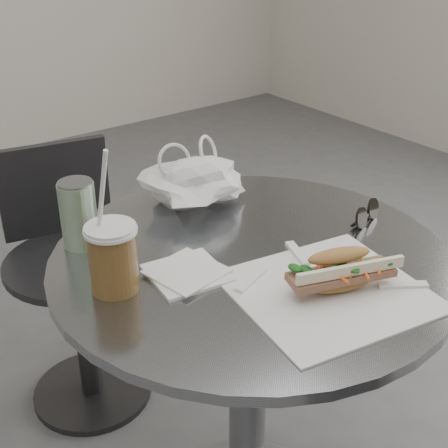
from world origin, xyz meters
TOP-DOWN VIEW (x-y plane):
  - cafe_table at (0.00, 0.20)m, footprint 0.76×0.76m
  - chair_far at (-0.09, 0.85)m, footprint 0.39×0.42m
  - sandwich_paper at (0.02, 0.02)m, footprint 0.35×0.34m
  - banh_mi at (0.04, 0.02)m, footprint 0.24×0.16m
  - iced_coffee at (-0.26, 0.25)m, footprint 0.09×0.09m
  - sunglasses at (0.28, 0.16)m, footprint 0.10×0.05m
  - plastic_bag at (0.04, 0.43)m, footprint 0.25×0.21m
  - napkin_stack at (-0.14, 0.22)m, footprint 0.15×0.15m
  - drink_can at (-0.24, 0.43)m, footprint 0.07×0.07m

SIDE VIEW (x-z plane):
  - chair_far at x=-0.09m, z-range -0.04..0.71m
  - cafe_table at x=0.00m, z-range 0.10..0.84m
  - sandwich_paper at x=0.02m, z-range 0.74..0.74m
  - napkin_stack at x=-0.14m, z-range 0.74..0.75m
  - sunglasses at x=0.28m, z-range 0.73..0.78m
  - banh_mi at x=0.04m, z-range 0.74..0.82m
  - plastic_bag at x=0.04m, z-range 0.74..0.85m
  - iced_coffee at x=-0.26m, z-range 0.67..0.93m
  - drink_can at x=-0.24m, z-range 0.74..0.87m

